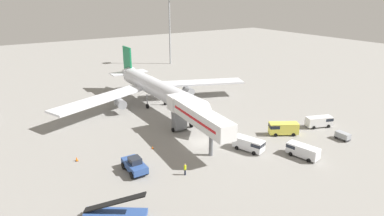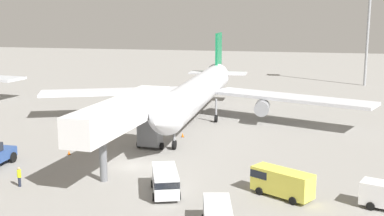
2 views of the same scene
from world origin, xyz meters
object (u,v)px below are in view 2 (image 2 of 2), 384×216
jet_bridge (127,114)px  service_van_mid_center (165,181)px  ground_crew_worker_foreground (19,176)px  service_van_far_right (281,181)px  apron_light_mast (370,4)px  safety_cone_bravo (183,135)px  safety_cone_alpha (69,152)px  airplane_at_gate (199,91)px  service_van_near_left (218,216)px

jet_bridge → service_van_mid_center: bearing=-51.1°
ground_crew_worker_foreground → service_van_far_right: bearing=6.5°
jet_bridge → apron_light_mast: (30.47, 63.95, 11.74)m
service_van_mid_center → safety_cone_bravo: 20.11m
safety_cone_alpha → service_van_far_right: bearing=-18.3°
airplane_at_gate → ground_crew_worker_foreground: size_ratio=26.47×
safety_cone_alpha → apron_light_mast: size_ratio=0.02×
service_van_far_right → apron_light_mast: (14.52, 69.91, 15.68)m
airplane_at_gate → service_van_far_right: size_ratio=8.72×
service_van_near_left → apron_light_mast: bearing=76.6°
safety_cone_alpha → apron_light_mast: (38.02, 62.16, 16.76)m
service_van_near_left → safety_cone_alpha: (-19.40, 15.82, -0.91)m
service_van_mid_center → apron_light_mast: bearing=71.2°
service_van_near_left → apron_light_mast: 81.72m
ground_crew_worker_foreground → apron_light_mast: size_ratio=0.08×
service_van_near_left → ground_crew_worker_foreground: (-19.16, 5.40, -0.20)m
jet_bridge → service_van_near_left: 18.82m
airplane_at_gate → safety_cone_alpha: 22.63m
apron_light_mast → service_van_mid_center: bearing=-108.8°
jet_bridge → safety_cone_bravo: bearing=76.5°
safety_cone_bravo → service_van_near_left: bearing=-71.2°
service_van_mid_center → ground_crew_worker_foreground: bearing=-175.7°
service_van_near_left → safety_cone_bravo: service_van_near_left is taller
service_van_far_right → safety_cone_bravo: size_ratio=10.18×
ground_crew_worker_foreground → apron_light_mast: (37.79, 72.58, 16.05)m
apron_light_mast → service_van_near_left: bearing=-103.4°
service_van_near_left → safety_cone_alpha: bearing=140.8°
jet_bridge → service_van_far_right: size_ratio=3.39×
service_van_far_right → service_van_near_left: bearing=-117.0°
service_van_mid_center → ground_crew_worker_foreground: service_van_mid_center is taller
service_van_mid_center → safety_cone_alpha: (-13.71, 9.40, -0.96)m
airplane_at_gate → safety_cone_alpha: bearing=-119.0°
service_van_near_left → safety_cone_bravo: bearing=108.8°
ground_crew_worker_foreground → jet_bridge: bearing=49.7°
airplane_at_gate → service_van_mid_center: 29.17m
jet_bridge → apron_light_mast: 71.80m
service_van_mid_center → safety_cone_bravo: bearing=99.3°
ground_crew_worker_foreground → safety_cone_bravo: bearing=63.8°
jet_bridge → service_van_mid_center: 10.60m
jet_bridge → service_van_mid_center: size_ratio=3.36×
apron_light_mast → service_van_far_right: bearing=-101.7°
service_van_far_right → service_van_mid_center: service_van_far_right is taller
service_van_near_left → service_van_far_right: bearing=63.0°
service_van_near_left → safety_cone_bravo: (-8.92, 26.24, -0.91)m
jet_bridge → service_van_mid_center: (6.15, -7.61, -4.07)m
jet_bridge → apron_light_mast: size_ratio=0.78×
jet_bridge → safety_cone_bravo: (2.92, 12.21, -5.03)m
safety_cone_bravo → apron_light_mast: apron_light_mast is taller
airplane_at_gate → service_van_far_right: bearing=-64.9°
safety_cone_bravo → service_van_far_right: bearing=-54.4°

